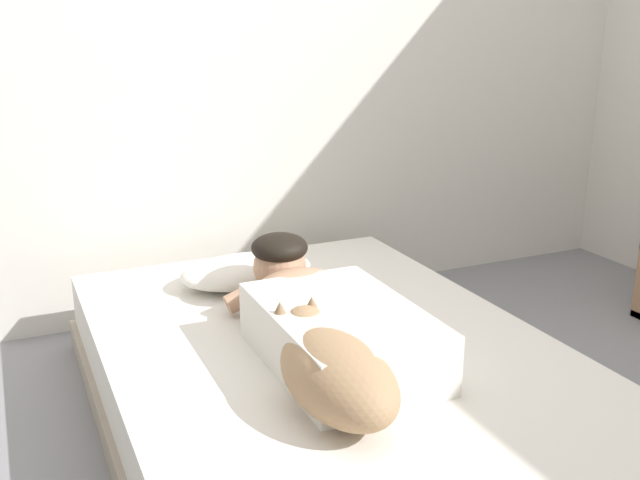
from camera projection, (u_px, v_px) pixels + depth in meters
name	position (u px, v px, depth m)	size (l,w,h in m)	color
ground_plane	(444.00, 475.00, 2.18)	(11.93, 11.93, 0.00)	gray
back_wall	(254.00, 31.00, 3.20)	(3.97, 0.12, 2.50)	silver
bed	(331.00, 390.00, 2.35)	(1.40, 2.08, 0.31)	gray
pillow	(247.00, 271.00, 2.82)	(0.52, 0.32, 0.11)	white
person_lying	(322.00, 314.00, 2.28)	(0.43, 0.92, 0.27)	silver
dog	(333.00, 370.00, 1.93)	(0.26, 0.57, 0.21)	#9E7A56
coffee_cup	(335.00, 288.00, 2.69)	(0.12, 0.09, 0.07)	teal
cell_phone	(420.00, 369.00, 2.14)	(0.07, 0.14, 0.01)	black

